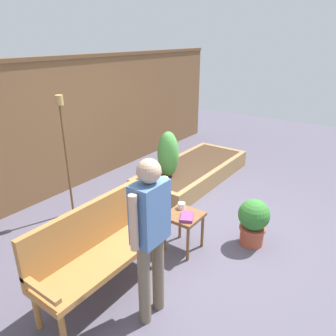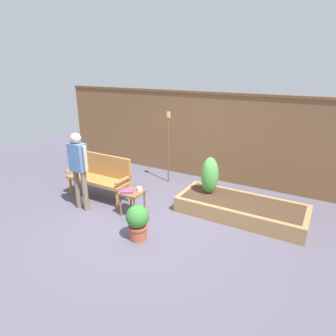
{
  "view_description": "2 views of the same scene",
  "coord_description": "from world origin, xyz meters",
  "px_view_note": "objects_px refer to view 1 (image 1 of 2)",
  "views": [
    {
      "loc": [
        -3.1,
        -1.72,
        2.43
      ],
      "look_at": [
        0.58,
        0.93,
        0.57
      ],
      "focal_mm": 34.5,
      "sensor_mm": 36.0,
      "label": 1
    },
    {
      "loc": [
        2.79,
        -3.93,
        2.74
      ],
      "look_at": [
        0.13,
        0.7,
        0.83
      ],
      "focal_mm": 30.83,
      "sensor_mm": 36.0,
      "label": 2
    }
  ],
  "objects_px": {
    "garden_bench": "(96,244)",
    "person_by_bench": "(150,229)",
    "cup_on_table": "(182,205)",
    "book_on_table": "(187,217)",
    "shrub_near_bench": "(168,154)",
    "tiki_torch": "(64,136)",
    "side_table": "(184,220)",
    "potted_boxwood": "(253,220)"
  },
  "relations": [
    {
      "from": "book_on_table",
      "to": "potted_boxwood",
      "type": "height_order",
      "value": "potted_boxwood"
    },
    {
      "from": "shrub_near_bench",
      "to": "garden_bench",
      "type": "bearing_deg",
      "value": -161.73
    },
    {
      "from": "garden_bench",
      "to": "shrub_near_bench",
      "type": "height_order",
      "value": "shrub_near_bench"
    },
    {
      "from": "garden_bench",
      "to": "book_on_table",
      "type": "height_order",
      "value": "garden_bench"
    },
    {
      "from": "potted_boxwood",
      "to": "person_by_bench",
      "type": "relative_size",
      "value": 0.39
    },
    {
      "from": "side_table",
      "to": "cup_on_table",
      "type": "bearing_deg",
      "value": 45.22
    },
    {
      "from": "cup_on_table",
      "to": "book_on_table",
      "type": "distance_m",
      "value": 0.24
    },
    {
      "from": "shrub_near_bench",
      "to": "tiki_torch",
      "type": "relative_size",
      "value": 0.43
    },
    {
      "from": "book_on_table",
      "to": "shrub_near_bench",
      "type": "distance_m",
      "value": 1.66
    },
    {
      "from": "book_on_table",
      "to": "shrub_near_bench",
      "type": "bearing_deg",
      "value": 16.58
    },
    {
      "from": "garden_bench",
      "to": "shrub_near_bench",
      "type": "relative_size",
      "value": 1.92
    },
    {
      "from": "book_on_table",
      "to": "potted_boxwood",
      "type": "bearing_deg",
      "value": -68.24
    },
    {
      "from": "garden_bench",
      "to": "person_by_bench",
      "type": "relative_size",
      "value": 0.92
    },
    {
      "from": "person_by_bench",
      "to": "side_table",
      "type": "bearing_deg",
      "value": 17.15
    },
    {
      "from": "book_on_table",
      "to": "shrub_near_bench",
      "type": "height_order",
      "value": "shrub_near_bench"
    },
    {
      "from": "potted_boxwood",
      "to": "cup_on_table",
      "type": "bearing_deg",
      "value": 122.85
    },
    {
      "from": "person_by_bench",
      "to": "tiki_torch",
      "type": "bearing_deg",
      "value": 69.63
    },
    {
      "from": "garden_bench",
      "to": "person_by_bench",
      "type": "xyz_separation_m",
      "value": [
        0.06,
        -0.63,
        0.39
      ]
    },
    {
      "from": "garden_bench",
      "to": "side_table",
      "type": "bearing_deg",
      "value": -16.55
    },
    {
      "from": "garden_bench",
      "to": "potted_boxwood",
      "type": "distance_m",
      "value": 1.93
    },
    {
      "from": "side_table",
      "to": "potted_boxwood",
      "type": "height_order",
      "value": "potted_boxwood"
    },
    {
      "from": "garden_bench",
      "to": "side_table",
      "type": "height_order",
      "value": "garden_bench"
    },
    {
      "from": "tiki_torch",
      "to": "side_table",
      "type": "bearing_deg",
      "value": -82.57
    },
    {
      "from": "potted_boxwood",
      "to": "person_by_bench",
      "type": "height_order",
      "value": "person_by_bench"
    },
    {
      "from": "book_on_table",
      "to": "person_by_bench",
      "type": "relative_size",
      "value": 0.14
    },
    {
      "from": "garden_bench",
      "to": "tiki_torch",
      "type": "height_order",
      "value": "tiki_torch"
    },
    {
      "from": "cup_on_table",
      "to": "side_table",
      "type": "bearing_deg",
      "value": -134.78
    },
    {
      "from": "garden_bench",
      "to": "person_by_bench",
      "type": "distance_m",
      "value": 0.75
    },
    {
      "from": "side_table",
      "to": "person_by_bench",
      "type": "distance_m",
      "value": 1.19
    },
    {
      "from": "shrub_near_bench",
      "to": "tiki_torch",
      "type": "xyz_separation_m",
      "value": [
        -1.37,
        0.74,
        0.51
      ]
    },
    {
      "from": "cup_on_table",
      "to": "potted_boxwood",
      "type": "bearing_deg",
      "value": -57.15
    },
    {
      "from": "book_on_table",
      "to": "tiki_torch",
      "type": "bearing_deg",
      "value": 68.66
    },
    {
      "from": "shrub_near_bench",
      "to": "person_by_bench",
      "type": "bearing_deg",
      "value": -147.65
    },
    {
      "from": "garden_bench",
      "to": "potted_boxwood",
      "type": "xyz_separation_m",
      "value": [
        1.66,
        -0.96,
        -0.21
      ]
    },
    {
      "from": "cup_on_table",
      "to": "book_on_table",
      "type": "xyz_separation_m",
      "value": [
        -0.16,
        -0.18,
        -0.02
      ]
    },
    {
      "from": "potted_boxwood",
      "to": "shrub_near_bench",
      "type": "height_order",
      "value": "shrub_near_bench"
    },
    {
      "from": "side_table",
      "to": "book_on_table",
      "type": "distance_m",
      "value": 0.14
    },
    {
      "from": "garden_bench",
      "to": "person_by_bench",
      "type": "height_order",
      "value": "person_by_bench"
    },
    {
      "from": "cup_on_table",
      "to": "shrub_near_bench",
      "type": "bearing_deg",
      "value": 42.46
    },
    {
      "from": "garden_bench",
      "to": "cup_on_table",
      "type": "relative_size",
      "value": 11.67
    },
    {
      "from": "person_by_bench",
      "to": "cup_on_table",
      "type": "bearing_deg",
      "value": 20.4
    },
    {
      "from": "garden_bench",
      "to": "potted_boxwood",
      "type": "bearing_deg",
      "value": -30.06
    }
  ]
}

